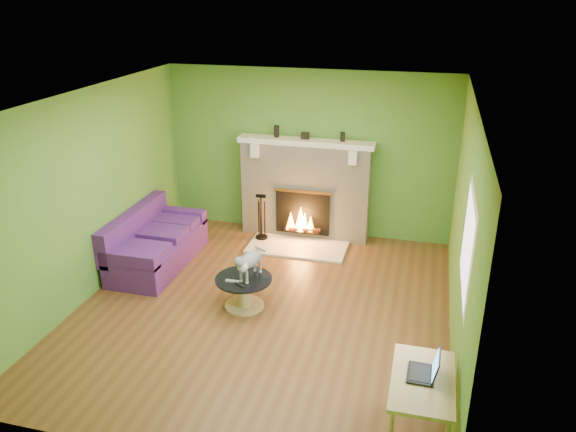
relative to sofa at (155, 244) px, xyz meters
name	(u,v)px	position (x,y,z in m)	size (l,w,h in m)	color
floor	(263,308)	(1.86, -0.79, -0.30)	(5.00, 5.00, 0.00)	brown
ceiling	(259,99)	(1.86, -0.79, 2.30)	(5.00, 5.00, 0.00)	white
wall_back	(308,154)	(1.86, 1.71, 1.00)	(5.00, 5.00, 0.00)	#538A2D
wall_front	(165,330)	(1.86, -3.29, 1.00)	(5.00, 5.00, 0.00)	#538A2D
wall_left	(90,195)	(-0.39, -0.79, 1.00)	(5.00, 5.00, 0.00)	#538A2D
wall_right	(463,231)	(4.11, -0.79, 1.00)	(5.00, 5.00, 0.00)	#538A2D
window_frame	(468,245)	(4.10, -1.69, 1.25)	(1.20, 1.20, 0.00)	silver
window_pane	(467,245)	(4.09, -1.69, 1.25)	(1.06, 1.06, 0.00)	white
fireplace	(305,189)	(1.86, 1.53, 0.47)	(2.10, 0.46, 1.58)	beige
hearth	(297,247)	(1.86, 1.01, -0.29)	(1.50, 0.75, 0.03)	beige
mantel	(306,142)	(1.86, 1.51, 1.24)	(2.10, 0.28, 0.08)	white
sofa	(155,244)	(0.00, 0.00, 0.00)	(0.85, 1.76, 0.79)	#451B6A
coffee_table	(244,290)	(1.62, -0.80, -0.08)	(0.71, 0.71, 0.40)	tan
desk	(422,387)	(3.81, -2.55, 0.28)	(0.53, 0.91, 0.67)	tan
cat	(251,263)	(1.70, -0.75, 0.29)	(0.23, 0.63, 0.40)	slate
remote_silver	(232,281)	(1.52, -0.92, 0.10)	(0.17, 0.04, 0.02)	gray
remote_black	(240,285)	(1.64, -0.98, 0.10)	(0.16, 0.04, 0.02)	black
laptop	(422,364)	(3.79, -2.50, 0.48)	(0.26, 0.30, 0.22)	black
fire_tools	(261,216)	(1.24, 1.16, 0.09)	(0.20, 0.20, 0.74)	black
mantel_vase_left	(276,131)	(1.39, 1.54, 1.37)	(0.08, 0.08, 0.18)	black
mantel_vase_right	(343,137)	(2.42, 1.54, 1.35)	(0.07, 0.07, 0.14)	black
mantel_box	(305,136)	(1.84, 1.54, 1.33)	(0.12, 0.08, 0.10)	black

